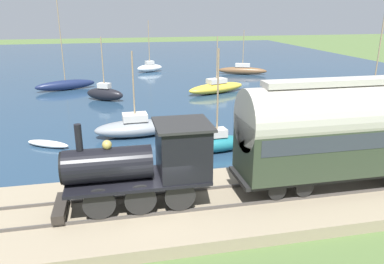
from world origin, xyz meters
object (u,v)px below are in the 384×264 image
(sailboat_teal, at_px, (217,142))
(sailboat_navy, at_px, (66,85))
(sailboat_white, at_px, (150,67))
(sailboat_black, at_px, (105,93))
(rowboat_near_shore, at_px, (48,144))
(steam_locomotive, at_px, (149,160))
(sailboat_red, at_px, (371,103))
(sailboat_brown, at_px, (242,70))
(passenger_coach, at_px, (346,129))
(sailboat_yellow, at_px, (216,87))
(sailboat_gray, at_px, (135,127))

(sailboat_teal, bearing_deg, sailboat_navy, 22.30)
(sailboat_white, bearing_deg, sailboat_black, 142.84)
(rowboat_near_shore, bearing_deg, sailboat_black, 13.89)
(steam_locomotive, xyz_separation_m, sailboat_black, (20.84, 1.95, -1.77))
(sailboat_red, xyz_separation_m, sailboat_brown, (19.58, 3.95, -0.18))
(sailboat_teal, relative_size, sailboat_black, 1.05)
(passenger_coach, xyz_separation_m, sailboat_black, (20.84, 10.25, -2.48))
(sailboat_black, relative_size, rowboat_near_shore, 2.00)
(passenger_coach, height_order, rowboat_near_shore, passenger_coach)
(passenger_coach, relative_size, sailboat_black, 1.68)
(sailboat_red, distance_m, sailboat_brown, 19.97)
(steam_locomotive, distance_m, sailboat_yellow, 23.61)
(passenger_coach, bearing_deg, sailboat_black, 26.19)
(sailboat_teal, bearing_deg, sailboat_black, 18.87)
(sailboat_yellow, distance_m, sailboat_navy, 15.42)
(sailboat_black, distance_m, sailboat_navy, 6.85)
(sailboat_white, height_order, sailboat_brown, sailboat_white)
(sailboat_brown, bearing_deg, sailboat_black, 144.80)
(sailboat_red, xyz_separation_m, rowboat_near_shore, (-3.01, 24.21, -0.54))
(sailboat_red, xyz_separation_m, sailboat_white, (24.12, 15.24, -0.15))
(steam_locomotive, relative_size, sailboat_white, 0.92)
(sailboat_white, bearing_deg, passenger_coach, 170.12)
(sailboat_teal, height_order, sailboat_black, sailboat_teal)
(sailboat_brown, relative_size, rowboat_near_shore, 2.15)
(sailboat_navy, distance_m, sailboat_white, 13.84)
(sailboat_gray, bearing_deg, steam_locomotive, 176.86)
(steam_locomotive, relative_size, sailboat_brown, 0.99)
(sailboat_navy, relative_size, sailboat_gray, 1.63)
(sailboat_brown, bearing_deg, steam_locomotive, 176.64)
(sailboat_white, xyz_separation_m, sailboat_gray, (-26.22, 3.65, 0.02))
(sailboat_brown, bearing_deg, sailboat_red, -146.68)
(sailboat_navy, height_order, sailboat_gray, sailboat_navy)
(sailboat_red, bearing_deg, sailboat_navy, 33.32)
(sailboat_black, relative_size, sailboat_navy, 0.63)
(sailboat_red, distance_m, sailboat_teal, 15.61)
(sailboat_yellow, distance_m, sailboat_red, 13.98)
(sailboat_gray, xyz_separation_m, rowboat_near_shore, (-0.91, 5.31, -0.41))
(sailboat_navy, bearing_deg, rowboat_near_shore, 163.07)
(sailboat_gray, relative_size, sailboat_brown, 0.91)
(passenger_coach, height_order, sailboat_black, sailboat_black)
(sailboat_white, relative_size, sailboat_gray, 1.19)
(sailboat_teal, relative_size, sailboat_brown, 0.98)
(steam_locomotive, bearing_deg, sailboat_black, 5.33)
(sailboat_yellow, bearing_deg, sailboat_red, -154.05)
(sailboat_navy, distance_m, sailboat_brown, 21.62)
(steam_locomotive, xyz_separation_m, sailboat_navy, (26.43, 5.91, -1.86))
(sailboat_black, distance_m, rowboat_near_shore, 12.09)
(steam_locomotive, distance_m, sailboat_gray, 10.30)
(passenger_coach, bearing_deg, sailboat_yellow, -1.32)
(steam_locomotive, xyz_separation_m, sailboat_white, (36.36, -3.73, -1.84))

